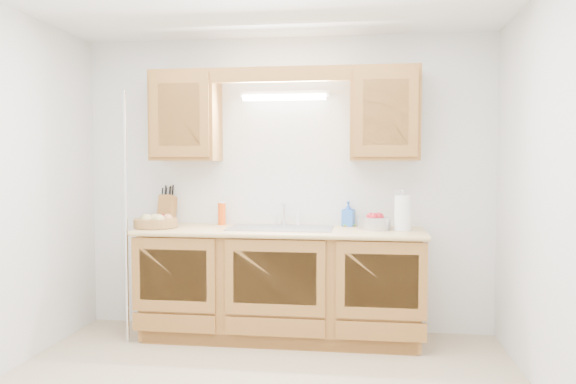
% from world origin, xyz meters
% --- Properties ---
extents(room, '(3.52, 3.50, 2.50)m').
position_xyz_m(room, '(0.00, 0.00, 1.25)').
color(room, tan).
rests_on(room, ground).
extents(base_cabinets, '(2.20, 0.60, 0.86)m').
position_xyz_m(base_cabinets, '(0.00, 1.20, 0.44)').
color(base_cabinets, '#94612B').
rests_on(base_cabinets, ground).
extents(countertop, '(2.30, 0.63, 0.04)m').
position_xyz_m(countertop, '(0.00, 1.19, 0.88)').
color(countertop, tan).
rests_on(countertop, base_cabinets).
extents(upper_cabinet_left, '(0.55, 0.33, 0.75)m').
position_xyz_m(upper_cabinet_left, '(-0.83, 1.33, 1.83)').
color(upper_cabinet_left, '#94612B').
rests_on(upper_cabinet_left, room).
extents(upper_cabinet_right, '(0.55, 0.33, 0.75)m').
position_xyz_m(upper_cabinet_right, '(0.83, 1.33, 1.83)').
color(upper_cabinet_right, '#94612B').
rests_on(upper_cabinet_right, room).
extents(valance, '(2.20, 0.05, 0.12)m').
position_xyz_m(valance, '(0.00, 1.19, 2.14)').
color(valance, '#94612B').
rests_on(valance, room).
extents(fluorescent_fixture, '(0.76, 0.08, 0.08)m').
position_xyz_m(fluorescent_fixture, '(0.00, 1.42, 2.00)').
color(fluorescent_fixture, white).
rests_on(fluorescent_fixture, room).
extents(sink, '(0.84, 0.46, 0.36)m').
position_xyz_m(sink, '(0.00, 1.21, 0.83)').
color(sink, '#9E9EA3').
rests_on(sink, countertop).
extents(wire_shelf_pole, '(0.03, 0.03, 2.00)m').
position_xyz_m(wire_shelf_pole, '(-1.20, 0.94, 1.00)').
color(wire_shelf_pole, silver).
rests_on(wire_shelf_pole, ground).
extents(outlet_plate, '(0.08, 0.01, 0.12)m').
position_xyz_m(outlet_plate, '(0.95, 1.49, 1.15)').
color(outlet_plate, white).
rests_on(outlet_plate, room).
extents(fruit_basket, '(0.39, 0.39, 0.11)m').
position_xyz_m(fruit_basket, '(-1.03, 1.13, 0.95)').
color(fruit_basket, '#A87643').
rests_on(fruit_basket, countertop).
extents(knife_block, '(0.12, 0.20, 0.36)m').
position_xyz_m(knife_block, '(-1.03, 1.40, 1.03)').
color(knife_block, '#94612B').
rests_on(knife_block, countertop).
extents(orange_canister, '(0.09, 0.09, 0.20)m').
position_xyz_m(orange_canister, '(-0.54, 1.40, 1.00)').
color(orange_canister, '#FF540E').
rests_on(orange_canister, countertop).
extents(soap_bottle, '(0.12, 0.12, 0.21)m').
position_xyz_m(soap_bottle, '(0.54, 1.44, 1.01)').
color(soap_bottle, blue).
rests_on(soap_bottle, countertop).
extents(sponge, '(0.12, 0.10, 0.02)m').
position_xyz_m(sponge, '(0.54, 1.44, 0.91)').
color(sponge, '#CC333F').
rests_on(sponge, countertop).
extents(paper_towel, '(0.16, 0.16, 0.33)m').
position_xyz_m(paper_towel, '(0.97, 1.18, 1.04)').
color(paper_towel, silver).
rests_on(paper_towel, countertop).
extents(apple_bowl, '(0.27, 0.27, 0.14)m').
position_xyz_m(apple_bowl, '(0.75, 1.23, 0.96)').
color(apple_bowl, silver).
rests_on(apple_bowl, countertop).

